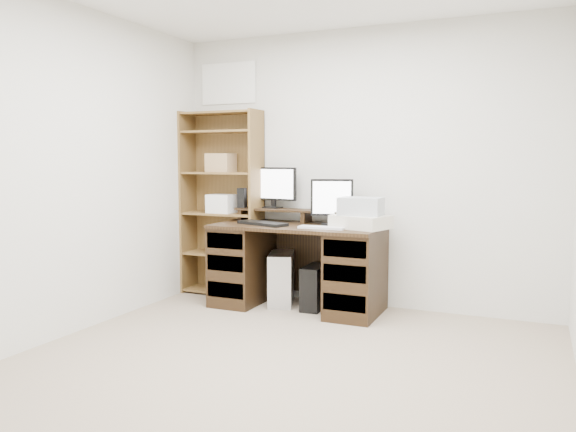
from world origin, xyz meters
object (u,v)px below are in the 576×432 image
Objects in this scene: monitor_small at (332,200)px; bookshelf at (223,202)px; tower_silver at (281,278)px; desk at (298,265)px; printer at (361,222)px; monitor_wide at (273,185)px; tower_black at (315,287)px.

bookshelf is (-1.17, 0.10, -0.05)m from monitor_small.
bookshelf is at bearing 149.02° from tower_silver.
printer is at bearing -0.25° from desk.
desk is 3.07× the size of monitor_wide.
monitor_small is 1.04× the size of tower_black.
bookshelf reaches higher than printer.
monitor_small is at bearing 176.98° from printer.
printer is (0.94, -0.25, -0.28)m from monitor_wide.
bookshelf is at bearing -171.07° from printer.
monitor_small reaches higher than desk.
desk is at bearing -168.36° from tower_black.
printer is 1.13× the size of tower_black.
monitor_wide is 0.88m from tower_silver.
desk is 0.82m from monitor_wide.
monitor_wide is at bearing 144.68° from desk.
tower_black is at bearing -166.61° from monitor_small.
bookshelf is at bearing 168.13° from tower_black.
desk reaches higher than tower_black.
bookshelf is at bearing 166.55° from desk.
monitor_small is 0.86× the size of tower_silver.
monitor_wide is at bearing 152.27° from monitor_small.
tower_silver is (-0.78, 0.08, -0.57)m from printer.
bookshelf reaches higher than monitor_wide.
bookshelf is (-0.89, 0.21, 0.53)m from desk.
tower_black is at bearing 14.04° from desk.
monitor_small is at bearing -5.11° from bookshelf.
desk is 0.83× the size of bookshelf.
tower_black is 1.28m from bookshelf.
monitor_wide reaches higher than printer.
tower_black is 0.22× the size of bookshelf.
monitor_wide is 0.66m from monitor_small.
monitor_small is (0.64, -0.14, -0.11)m from monitor_wide.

